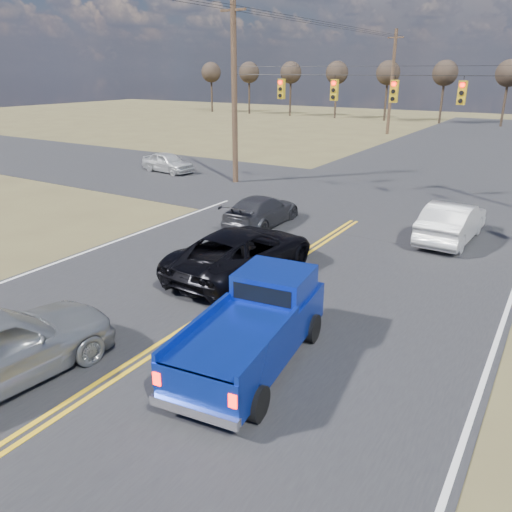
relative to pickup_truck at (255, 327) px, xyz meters
The scene contains 11 objects.
ground 3.28m from the pickup_truck, 135.92° to the right, with size 160.00×160.00×0.00m, color brown.
road_main 8.18m from the pickup_truck, 106.16° to the left, with size 14.00×120.00×0.02m, color #28282B.
road_cross 15.99m from the pickup_truck, 98.15° to the left, with size 120.00×12.00×0.02m, color #28282B.
signal_gantry 16.24m from the pickup_truck, 96.45° to the left, with size 19.60×4.83×10.00m.
utility_poles 15.59m from the pickup_truck, 98.69° to the left, with size 19.60×58.32×10.00m.
treeline 25.33m from the pickup_truck, 95.22° to the left, with size 87.00×117.80×7.40m.
pickup_truck is the anchor object (origin of this frame).
black_suv 5.16m from the pickup_truck, 126.43° to the left, with size 2.59×5.62×1.56m, color black.
white_car_queue 11.49m from the pickup_truck, 80.81° to the left, with size 1.61×4.62×1.52m, color silver.
dgrey_car_queue 10.71m from the pickup_truck, 120.57° to the left, with size 1.78×4.37×1.27m, color #36363C.
cross_car_west 23.18m from the pickup_truck, 136.17° to the left, with size 3.76×1.51×1.28m, color silver.
Camera 1 is at (7.46, -6.08, 6.23)m, focal length 35.00 mm.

